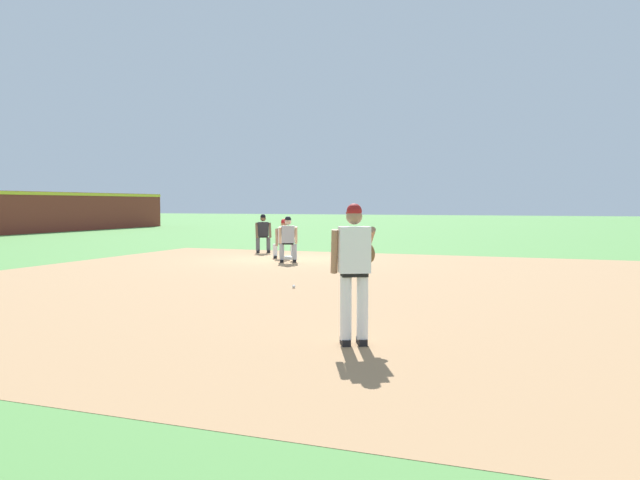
{
  "coord_description": "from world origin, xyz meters",
  "views": [
    {
      "loc": [
        -19.04,
        -8.22,
        1.86
      ],
      "look_at": [
        -7.93,
        -4.07,
        1.16
      ],
      "focal_mm": 35.0,
      "sensor_mm": 36.0,
      "label": 1
    }
  ],
  "objects_px": {
    "first_base_bag": "(289,258)",
    "pitcher": "(355,265)",
    "baserunner": "(288,237)",
    "first_baseman": "(285,237)",
    "umpire": "(263,232)",
    "baseball": "(294,287)"
  },
  "relations": [
    {
      "from": "baseball",
      "to": "first_baseman",
      "type": "bearing_deg",
      "value": 25.23
    },
    {
      "from": "pitcher",
      "to": "first_baseman",
      "type": "height_order",
      "value": "pitcher"
    },
    {
      "from": "first_base_bag",
      "to": "first_baseman",
      "type": "xyz_separation_m",
      "value": [
        0.22,
        0.25,
        0.69
      ]
    },
    {
      "from": "pitcher",
      "to": "baserunner",
      "type": "height_order",
      "value": "pitcher"
    },
    {
      "from": "first_baseman",
      "to": "umpire",
      "type": "bearing_deg",
      "value": 41.7
    },
    {
      "from": "first_baseman",
      "to": "baserunner",
      "type": "xyz_separation_m",
      "value": [
        -1.29,
        -0.68,
        0.06
      ]
    },
    {
      "from": "pitcher",
      "to": "umpire",
      "type": "distance_m",
      "value": 15.56
    },
    {
      "from": "baserunner",
      "to": "umpire",
      "type": "relative_size",
      "value": 1.0
    },
    {
      "from": "first_base_bag",
      "to": "umpire",
      "type": "distance_m",
      "value": 3.04
    },
    {
      "from": "pitcher",
      "to": "umpire",
      "type": "xyz_separation_m",
      "value": [
        13.46,
        7.8,
        -0.27
      ]
    },
    {
      "from": "first_base_bag",
      "to": "baserunner",
      "type": "height_order",
      "value": "baserunner"
    },
    {
      "from": "first_base_bag",
      "to": "pitcher",
      "type": "height_order",
      "value": "pitcher"
    },
    {
      "from": "baserunner",
      "to": "umpire",
      "type": "bearing_deg",
      "value": 36.8
    },
    {
      "from": "baseball",
      "to": "baserunner",
      "type": "xyz_separation_m",
      "value": [
        5.45,
        2.49,
        0.76
      ]
    },
    {
      "from": "first_baseman",
      "to": "umpire",
      "type": "distance_m",
      "value": 2.62
    },
    {
      "from": "baserunner",
      "to": "umpire",
      "type": "height_order",
      "value": "same"
    },
    {
      "from": "baseball",
      "to": "umpire",
      "type": "bearing_deg",
      "value": 29.5
    },
    {
      "from": "pitcher",
      "to": "first_baseman",
      "type": "distance_m",
      "value": 13.01
    },
    {
      "from": "baseball",
      "to": "pitcher",
      "type": "height_order",
      "value": "pitcher"
    },
    {
      "from": "baseball",
      "to": "pitcher",
      "type": "relative_size",
      "value": 0.04
    },
    {
      "from": "baseball",
      "to": "baserunner",
      "type": "height_order",
      "value": "baserunner"
    },
    {
      "from": "first_base_bag",
      "to": "pitcher",
      "type": "relative_size",
      "value": 0.2
    }
  ]
}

